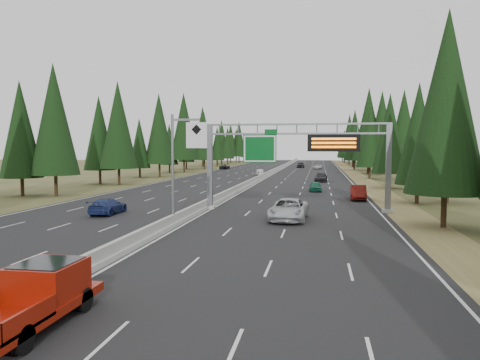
{
  "coord_description": "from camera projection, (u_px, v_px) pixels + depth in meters",
  "views": [
    {
      "loc": [
        10.31,
        -6.96,
        5.7
      ],
      "look_at": [
        5.72,
        20.0,
        3.82
      ],
      "focal_mm": 35.0,
      "sensor_mm": 36.0,
      "label": 1
    }
  ],
  "objects": [
    {
      "name": "road",
      "position": [
        264.0,
        178.0,
        87.64
      ],
      "size": [
        32.0,
        260.0,
        0.08
      ],
      "primitive_type": "cube",
      "color": "black",
      "rests_on": "ground"
    },
    {
      "name": "shoulder_right",
      "position": [
        361.0,
        179.0,
        84.66
      ],
      "size": [
        3.6,
        260.0,
        0.06
      ],
      "primitive_type": "cube",
      "color": "olive",
      "rests_on": "ground"
    },
    {
      "name": "shoulder_left",
      "position": [
        172.0,
        177.0,
        90.62
      ],
      "size": [
        3.6,
        260.0,
        0.06
      ],
      "primitive_type": "cube",
      "color": "#40441F",
      "rests_on": "ground"
    },
    {
      "name": "median_barrier",
      "position": [
        264.0,
        176.0,
        87.61
      ],
      "size": [
        0.7,
        260.0,
        0.85
      ],
      "color": "#989892",
      "rests_on": "road"
    },
    {
      "name": "sign_gantry",
      "position": [
        304.0,
        153.0,
        41.41
      ],
      "size": [
        16.75,
        0.98,
        7.8
      ],
      "color": "slate",
      "rests_on": "road"
    },
    {
      "name": "hov_sign_pole",
      "position": [
        180.0,
        162.0,
        33.09
      ],
      "size": [
        2.8,
        0.5,
        8.0
      ],
      "color": "slate",
      "rests_on": "road"
    },
    {
      "name": "tree_row_right",
      "position": [
        399.0,
        124.0,
        70.59
      ],
      "size": [
        11.54,
        237.6,
        18.87
      ],
      "color": "black",
      "rests_on": "ground"
    },
    {
      "name": "tree_row_left",
      "position": [
        132.0,
        130.0,
        81.03
      ],
      "size": [
        11.91,
        239.36,
        18.47
      ],
      "color": "black",
      "rests_on": "ground"
    },
    {
      "name": "silver_minivan",
      "position": [
        289.0,
        210.0,
        36.34
      ],
      "size": [
        3.04,
        6.09,
        1.66
      ],
      "primitive_type": "imported",
      "rotation": [
        0.0,
        0.0,
        -0.05
      ],
      "color": "#B6B7BB",
      "rests_on": "road"
    },
    {
      "name": "red_pickup",
      "position": [
        40.0,
        291.0,
        14.99
      ],
      "size": [
        2.05,
        5.73,
        1.87
      ],
      "color": "black",
      "rests_on": "road"
    },
    {
      "name": "car_ahead_green",
      "position": [
        315.0,
        186.0,
        60.55
      ],
      "size": [
        1.64,
        3.78,
        1.27
      ],
      "primitive_type": "imported",
      "rotation": [
        0.0,
        0.0,
        0.04
      ],
      "color": "#14593E",
      "rests_on": "road"
    },
    {
      "name": "car_ahead_dkred",
      "position": [
        358.0,
        192.0,
        50.73
      ],
      "size": [
        1.9,
        4.85,
        1.57
      ],
      "primitive_type": "imported",
      "rotation": [
        0.0,
        0.0,
        -0.05
      ],
      "color": "#56110C",
      "rests_on": "road"
    },
    {
      "name": "car_ahead_dkgrey",
      "position": [
        321.0,
        177.0,
        77.85
      ],
      "size": [
        2.21,
        4.96,
        1.41
      ],
      "primitive_type": "imported",
      "rotation": [
        0.0,
        0.0,
        -0.05
      ],
      "color": "black",
      "rests_on": "road"
    },
    {
      "name": "car_ahead_white",
      "position": [
        318.0,
        167.0,
        124.45
      ],
      "size": [
        2.57,
        4.89,
        1.31
      ],
      "primitive_type": "imported",
      "rotation": [
        0.0,
        0.0,
        -0.08
      ],
      "color": "silver",
      "rests_on": "road"
    },
    {
      "name": "car_ahead_far",
      "position": [
        301.0,
        165.0,
        132.89
      ],
      "size": [
        2.05,
        4.88,
        1.65
      ],
      "primitive_type": "imported",
      "rotation": [
        0.0,
        0.0,
        -0.02
      ],
      "color": "black",
      "rests_on": "road"
    },
    {
      "name": "car_onc_blue",
      "position": [
        108.0,
        206.0,
        39.65
      ],
      "size": [
        1.94,
        4.65,
        1.34
      ],
      "primitive_type": "imported",
      "rotation": [
        0.0,
        0.0,
        3.15
      ],
      "color": "navy",
      "rests_on": "road"
    },
    {
      "name": "car_onc_white",
      "position": [
        260.0,
        172.0,
        94.28
      ],
      "size": [
        1.93,
        4.36,
        1.46
      ],
      "primitive_type": "imported",
      "rotation": [
        0.0,
        0.0,
        3.19
      ],
      "color": "silver",
      "rests_on": "road"
    },
    {
      "name": "car_onc_far",
      "position": [
        225.0,
        167.0,
        123.94
      ],
      "size": [
        2.15,
        4.65,
        1.29
      ],
      "primitive_type": "imported",
      "rotation": [
        0.0,
        0.0,
        3.14
      ],
      "color": "black",
      "rests_on": "road"
    }
  ]
}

